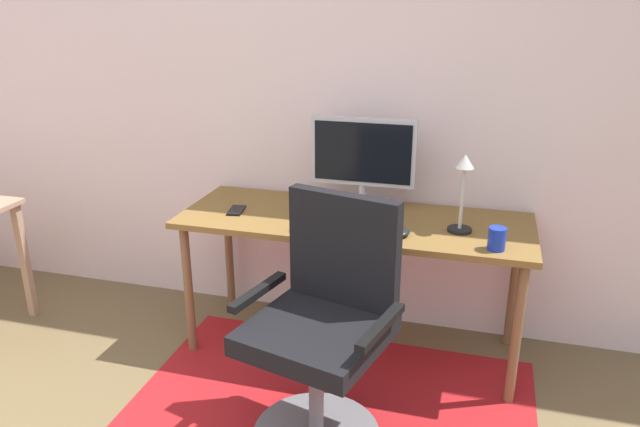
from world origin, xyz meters
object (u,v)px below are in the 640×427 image
(monitor, at_px, (363,156))
(keyboard, at_px, (339,230))
(desk, at_px, (354,231))
(computer_mouse, at_px, (403,232))
(coffee_cup, at_px, (497,239))
(cell_phone, at_px, (236,210))
(office_chair, at_px, (324,342))
(desk_lamp, at_px, (463,185))

(monitor, height_order, keyboard, monitor)
(desk, height_order, computer_mouse, computer_mouse)
(monitor, xyz_separation_m, coffee_cup, (0.66, -0.38, -0.22))
(desk, relative_size, coffee_cup, 17.15)
(cell_phone, bearing_deg, office_chair, -54.53)
(monitor, distance_m, keyboard, 0.44)
(cell_phone, xyz_separation_m, desk_lamp, (1.08, 0.02, 0.21))
(monitor, xyz_separation_m, office_chair, (0.03, -0.85, -0.54))
(keyboard, height_order, office_chair, office_chair)
(cell_phone, bearing_deg, desk_lamp, -8.36)
(desk, height_order, office_chair, office_chair)
(desk, xyz_separation_m, computer_mouse, (0.26, -0.16, 0.08))
(monitor, height_order, computer_mouse, monitor)
(coffee_cup, relative_size, office_chair, 0.10)
(keyboard, bearing_deg, office_chair, -82.86)
(desk, bearing_deg, monitor, 89.06)
(monitor, height_order, office_chair, monitor)
(desk, xyz_separation_m, office_chair, (0.04, -0.68, -0.21))
(desk, distance_m, desk_lamp, 0.58)
(cell_phone, distance_m, desk_lamp, 1.10)
(monitor, distance_m, desk_lamp, 0.54)
(desk, distance_m, office_chair, 0.71)
(monitor, xyz_separation_m, desk_lamp, (0.50, -0.21, -0.05))
(monitor, relative_size, desk_lamp, 1.46)
(coffee_cup, bearing_deg, desk_lamp, 132.62)
(cell_phone, bearing_deg, desk, -3.32)
(cell_phone, distance_m, office_chair, 0.92)
(keyboard, bearing_deg, monitor, 85.54)
(desk_lamp, bearing_deg, keyboard, -163.86)
(coffee_cup, bearing_deg, keyboard, 178.12)
(keyboard, distance_m, office_chair, 0.57)
(monitor, height_order, coffee_cup, monitor)
(computer_mouse, xyz_separation_m, cell_phone, (-0.84, 0.10, -0.01))
(computer_mouse, height_order, cell_phone, computer_mouse)
(desk, bearing_deg, office_chair, -86.97)
(coffee_cup, height_order, office_chair, office_chair)
(desk, xyz_separation_m, coffee_cup, (0.66, -0.21, 0.12))
(coffee_cup, relative_size, cell_phone, 0.70)
(monitor, relative_size, cell_phone, 3.72)
(keyboard, relative_size, desk_lamp, 1.20)
(desk, distance_m, coffee_cup, 0.70)
(coffee_cup, height_order, desk_lamp, desk_lamp)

